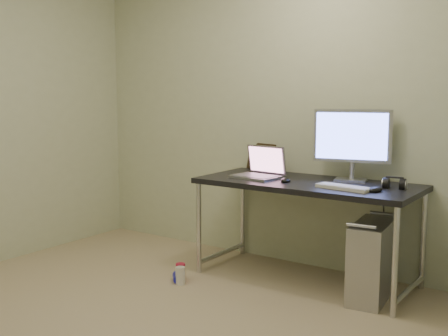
# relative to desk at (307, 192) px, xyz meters

# --- Properties ---
(floor) EXTENTS (3.50, 3.50, 0.00)m
(floor) POSITION_rel_desk_xyz_m (-0.54, -1.40, -0.67)
(floor) COLOR tan
(floor) RESTS_ON ground
(wall_back) EXTENTS (3.50, 0.02, 2.50)m
(wall_back) POSITION_rel_desk_xyz_m (-0.54, 0.35, 0.58)
(wall_back) COLOR beige
(wall_back) RESTS_ON ground
(wall_right) EXTENTS (0.02, 3.50, 2.50)m
(wall_right) POSITION_rel_desk_xyz_m (1.21, -1.40, 0.58)
(wall_right) COLOR beige
(wall_right) RESTS_ON ground
(desk) EXTENTS (1.61, 0.70, 0.75)m
(desk) POSITION_rel_desk_xyz_m (0.00, 0.00, 0.00)
(desk) COLOR black
(desk) RESTS_ON ground
(tower_computer) EXTENTS (0.28, 0.53, 0.57)m
(tower_computer) POSITION_rel_desk_xyz_m (0.53, -0.09, -0.41)
(tower_computer) COLOR #AEAEB2
(tower_computer) RESTS_ON ground
(cable_a) EXTENTS (0.01, 0.16, 0.69)m
(cable_a) POSITION_rel_desk_xyz_m (0.48, 0.30, -0.27)
(cable_a) COLOR black
(cable_a) RESTS_ON ground
(cable_b) EXTENTS (0.02, 0.11, 0.71)m
(cable_b) POSITION_rel_desk_xyz_m (0.57, 0.28, -0.29)
(cable_b) COLOR black
(cable_b) RESTS_ON ground
(can_red) EXTENTS (0.08, 0.08, 0.13)m
(can_red) POSITION_rel_desk_xyz_m (-0.77, -0.53, -0.61)
(can_red) COLOR red
(can_red) RESTS_ON ground
(can_white) EXTENTS (0.09, 0.09, 0.13)m
(can_white) POSITION_rel_desk_xyz_m (-0.72, -0.60, -0.61)
(can_white) COLOR silver
(can_white) RESTS_ON ground
(can_blue) EXTENTS (0.13, 0.13, 0.07)m
(can_blue) POSITION_rel_desk_xyz_m (-0.76, -0.58, -0.64)
(can_blue) COLOR #191ABF
(can_blue) RESTS_ON ground
(laptop) EXTENTS (0.37, 0.32, 0.24)m
(laptop) POSITION_rel_desk_xyz_m (-0.39, -0.02, 0.13)
(laptop) COLOR #B3B4BB
(laptop) RESTS_ON desk
(monitor) EXTENTS (0.55, 0.21, 0.53)m
(monitor) POSITION_rel_desk_xyz_m (0.25, 0.20, 0.39)
(monitor) COLOR #B3B4BB
(monitor) RESTS_ON desk
(keyboard) EXTENTS (0.39, 0.17, 0.02)m
(keyboard) POSITION_rel_desk_xyz_m (0.35, -0.15, 0.09)
(keyboard) COLOR silver
(keyboard) RESTS_ON desk
(mouse_right) EXTENTS (0.10, 0.14, 0.04)m
(mouse_right) POSITION_rel_desk_xyz_m (0.55, -0.12, 0.10)
(mouse_right) COLOR black
(mouse_right) RESTS_ON desk
(mouse_left) EXTENTS (0.10, 0.13, 0.04)m
(mouse_left) POSITION_rel_desk_xyz_m (-0.13, -0.10, 0.10)
(mouse_left) COLOR black
(mouse_left) RESTS_ON desk
(headphones) EXTENTS (0.16, 0.10, 0.10)m
(headphones) POSITION_rel_desk_xyz_m (0.62, 0.08, 0.11)
(headphones) COLOR black
(headphones) RESTS_ON desk
(picture_frame) EXTENTS (0.29, 0.14, 0.22)m
(picture_frame) POSITION_rel_desk_xyz_m (-0.59, 0.33, 0.19)
(picture_frame) COLOR black
(picture_frame) RESTS_ON desk
(webcam) EXTENTS (0.05, 0.04, 0.13)m
(webcam) POSITION_rel_desk_xyz_m (-0.36, 0.28, 0.17)
(webcam) COLOR silver
(webcam) RESTS_ON desk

